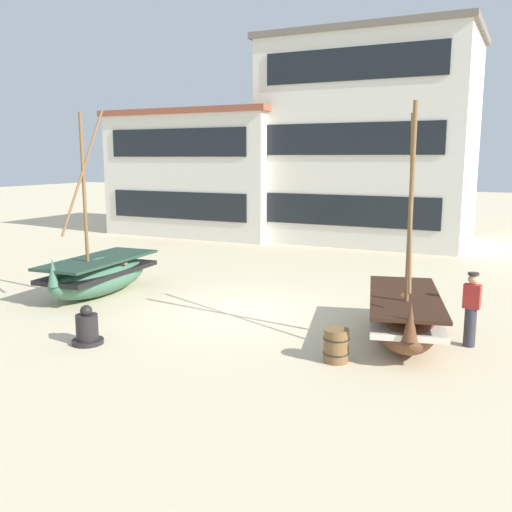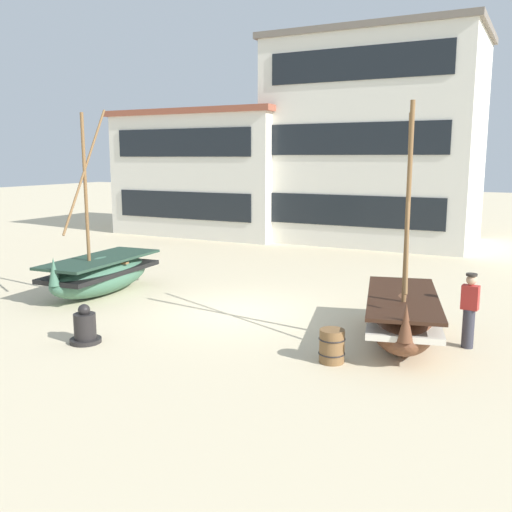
% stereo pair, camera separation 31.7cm
% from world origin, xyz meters
% --- Properties ---
extents(ground_plane, '(120.00, 120.00, 0.00)m').
position_xyz_m(ground_plane, '(0.00, 0.00, 0.00)').
color(ground_plane, beige).
extents(fishing_boat_near_left, '(2.53, 4.41, 5.35)m').
position_xyz_m(fishing_boat_near_left, '(4.53, -0.50, 0.61)').
color(fishing_boat_near_left, brown).
rests_on(fishing_boat_near_left, ground).
extents(fishing_boat_centre_large, '(1.95, 4.33, 5.60)m').
position_xyz_m(fishing_boat_centre_large, '(-4.82, -0.12, 0.64)').
color(fishing_boat_centre_large, '#427056').
rests_on(fishing_boat_centre_large, ground).
extents(fisherman_by_hull, '(0.38, 0.26, 1.68)m').
position_xyz_m(fisherman_by_hull, '(5.94, -0.26, 0.83)').
color(fisherman_by_hull, '#33333D').
rests_on(fisherman_by_hull, ground).
extents(capstan_winch, '(0.71, 0.71, 0.91)m').
position_xyz_m(capstan_winch, '(-1.88, -3.89, 0.35)').
color(capstan_winch, black).
rests_on(capstan_winch, ground).
extents(wooden_barrel, '(0.56, 0.56, 0.70)m').
position_xyz_m(wooden_barrel, '(3.55, -2.50, 0.35)').
color(wooden_barrel, brown).
rests_on(wooden_barrel, ground).
extents(harbor_building_main, '(10.14, 6.77, 9.94)m').
position_xyz_m(harbor_building_main, '(-0.52, 14.95, 4.98)').
color(harbor_building_main, silver).
rests_on(harbor_building_main, ground).
extents(harbor_building_annex, '(9.83, 7.27, 6.61)m').
position_xyz_m(harbor_building_annex, '(-9.34, 14.48, 3.31)').
color(harbor_building_annex, silver).
rests_on(harbor_building_annex, ground).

